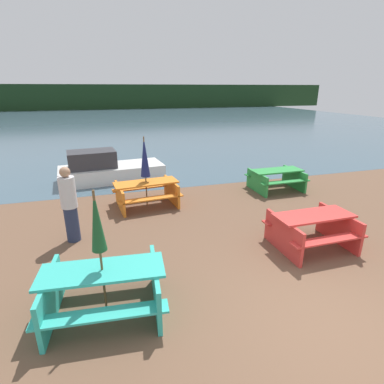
% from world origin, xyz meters
% --- Properties ---
extents(ground_plane, '(60.00, 60.00, 0.00)m').
position_xyz_m(ground_plane, '(0.00, 0.00, 0.00)').
color(ground_plane, brown).
extents(water, '(60.00, 50.00, 0.00)m').
position_xyz_m(water, '(0.00, 32.13, -0.00)').
color(water, '#425B6B').
rests_on(water, ground_plane).
extents(far_treeline, '(80.00, 1.60, 4.00)m').
position_xyz_m(far_treeline, '(0.00, 52.13, 2.00)').
color(far_treeline, '#193319').
rests_on(far_treeline, water).
extents(picnic_table_teal, '(2.01, 1.55, 0.79)m').
position_xyz_m(picnic_table_teal, '(-3.29, 1.32, 0.47)').
color(picnic_table_teal, '#33B7A8').
rests_on(picnic_table_teal, ground_plane).
extents(picnic_table_red, '(1.76, 1.39, 0.79)m').
position_xyz_m(picnic_table_red, '(1.20, 2.17, 0.48)').
color(picnic_table_red, red).
rests_on(picnic_table_red, ground_plane).
extents(picnic_table_orange, '(2.01, 1.56, 0.75)m').
position_xyz_m(picnic_table_orange, '(-1.97, 5.77, 0.46)').
color(picnic_table_orange, orange).
rests_on(picnic_table_orange, ground_plane).
extents(picnic_table_green, '(1.79, 1.39, 0.73)m').
position_xyz_m(picnic_table_green, '(2.62, 5.97, 0.45)').
color(picnic_table_green, green).
rests_on(picnic_table_green, ground_plane).
extents(umbrella_navy, '(0.28, 0.28, 2.11)m').
position_xyz_m(umbrella_navy, '(-1.97, 5.77, 1.51)').
color(umbrella_navy, brown).
rests_on(umbrella_navy, ground_plane).
extents(umbrella_darkgreen, '(0.23, 0.23, 2.08)m').
position_xyz_m(umbrella_darkgreen, '(-3.29, 1.32, 1.57)').
color(umbrella_darkgreen, brown).
rests_on(umbrella_darkgreen, ground_plane).
extents(boat, '(4.03, 1.97, 1.21)m').
position_xyz_m(boat, '(-3.03, 8.84, 0.44)').
color(boat, silver).
rests_on(boat, water).
extents(person, '(0.36, 0.36, 1.79)m').
position_xyz_m(person, '(-3.96, 4.03, 0.90)').
color(person, '#283351').
rests_on(person, ground_plane).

